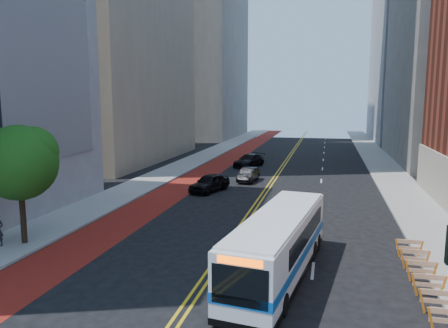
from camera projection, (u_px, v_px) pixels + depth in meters
ground at (178, 319)px, 16.48m from camera, size 160.00×160.00×0.00m
sidewalk_left at (165, 174)px, 48.08m from camera, size 4.00×140.00×0.15m
sidewalk_right at (397, 183)px, 42.58m from camera, size 4.00×140.00×0.15m
bus_lane_paint at (199, 176)px, 47.20m from camera, size 3.60×140.00×0.01m
center_line_inner at (272, 179)px, 45.38m from camera, size 0.14×140.00×0.01m
center_line_outer at (276, 179)px, 45.30m from camera, size 0.14×140.00×0.01m
lane_dashes at (322, 169)px, 51.94m from camera, size 0.14×98.20×0.01m
construction_barriers at (433, 290)px, 17.47m from camera, size 1.42×10.91×1.00m
street_tree at (20, 160)px, 24.14m from camera, size 4.20×4.20×6.70m
transit_bus at (279, 244)px, 20.24m from camera, size 3.88×11.20×3.02m
car_a at (209, 183)px, 39.11m from camera, size 3.23×5.02×1.59m
car_b at (249, 175)px, 43.97m from camera, size 1.75×4.25×1.37m
car_c at (249, 160)px, 53.54m from camera, size 3.70×5.64×1.52m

